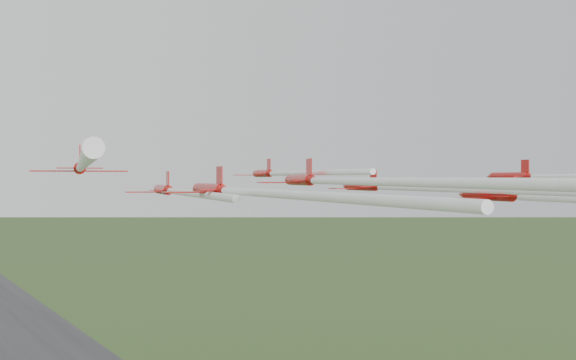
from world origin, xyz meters
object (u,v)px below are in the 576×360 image
jet_row2_left (174,191)px  jet_row4_left (242,191)px  jet_row2_right (432,189)px  jet_row4_right (576,199)px  jet_row3_left (81,167)px  jet_row3_mid (346,181)px  jet_lead (281,173)px

jet_row2_left → jet_row4_left: jet_row4_left is taller
jet_row2_right → jet_row4_left: size_ratio=1.47×
jet_row2_right → jet_row4_right: size_ratio=1.34×
jet_row2_left → jet_row4_right: 42.93m
jet_row3_left → jet_row3_mid: (22.36, -5.93, -1.20)m
jet_row2_left → jet_row2_right: jet_row2_right is taller
jet_row2_right → jet_row4_left: 30.59m
jet_lead → jet_row3_left: 39.87m
jet_row3_left → jet_row3_mid: jet_row3_left is taller
jet_row2_left → jet_row3_left: (-14.92, -17.25, 2.42)m
jet_lead → jet_row4_left: (-22.65, -33.18, -1.64)m
jet_row2_left → jet_row4_right: jet_row2_left is taller
jet_row3_left → jet_row4_left: 14.10m
jet_lead → jet_row2_right: (6.04, -22.57, -1.78)m
jet_lead → jet_row2_right: bearing=-60.1°
jet_row2_right → jet_row3_left: bearing=-167.4°
jet_row4_left → jet_row4_right: jet_row4_left is taller
jet_lead → jet_row2_left: (-17.50, -5.95, -2.10)m
jet_row2_left → jet_row4_right: bearing=-49.7°
jet_row2_right → jet_row3_mid: (-16.10, -6.56, 0.91)m
jet_row4_right → jet_row2_right: bearing=92.8°
jet_row2_left → jet_row4_right: (19.74, -38.13, -0.25)m
jet_row3_mid → jet_row4_right: 19.41m
jet_row2_left → jet_row4_left: 27.72m
jet_row2_right → jet_row4_right: (-3.80, -21.51, -0.57)m
jet_row3_left → jet_row4_right: (34.65, -20.88, -2.67)m
jet_row3_mid → jet_row4_left: size_ratio=1.40×
jet_lead → jet_row2_left: size_ratio=1.05×
jet_row3_mid → jet_lead: bearing=88.0°
jet_row2_right → jet_row2_left: bearing=156.4°
jet_row2_right → jet_row3_left: 38.52m
jet_lead → jet_row4_left: jet_lead is taller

